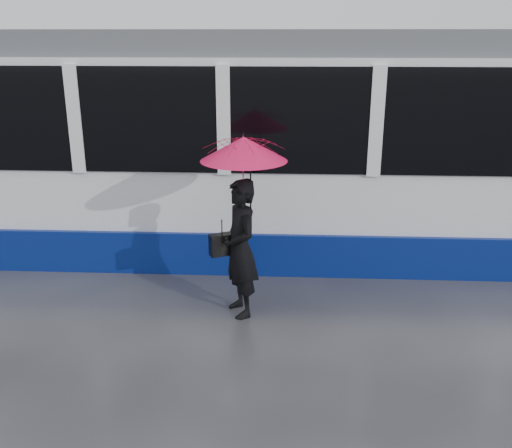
{
  "coord_description": "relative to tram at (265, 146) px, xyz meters",
  "views": [
    {
      "loc": [
        1.03,
        -6.25,
        3.31
      ],
      "look_at": [
        0.68,
        0.3,
        1.1
      ],
      "focal_mm": 40.0,
      "sensor_mm": 36.0,
      "label": 1
    }
  ],
  "objects": [
    {
      "name": "handbag",
      "position": [
        -0.42,
        -2.38,
        -0.74
      ],
      "size": [
        0.33,
        0.25,
        0.44
      ],
      "rotation": [
        0.0,
        0.0,
        0.43
      ],
      "color": "black",
      "rests_on": "ground"
    },
    {
      "name": "rails",
      "position": [
        -0.7,
        -0.0,
        -1.63
      ],
      "size": [
        34.0,
        1.51,
        0.02
      ],
      "color": "#3F3D38",
      "rests_on": "ground"
    },
    {
      "name": "tram",
      "position": [
        0.0,
        0.0,
        0.0
      ],
      "size": [
        26.0,
        2.56,
        3.35
      ],
      "color": "white",
      "rests_on": "ground"
    },
    {
      "name": "ground",
      "position": [
        -0.7,
        -2.5,
        -1.64
      ],
      "size": [
        90.0,
        90.0,
        0.0
      ],
      "primitive_type": "plane",
      "color": "#27272B",
      "rests_on": "ground"
    },
    {
      "name": "woman",
      "position": [
        -0.2,
        -2.4,
        -0.79
      ],
      "size": [
        0.63,
        0.74,
        1.7
      ],
      "primitive_type": "imported",
      "rotation": [
        0.0,
        0.0,
        -1.14
      ],
      "color": "black",
      "rests_on": "ground"
    },
    {
      "name": "umbrella",
      "position": [
        -0.15,
        -2.4,
        0.23
      ],
      "size": [
        1.33,
        1.33,
        1.15
      ],
      "rotation": [
        0.0,
        0.0,
        0.43
      ],
      "color": "#DA1278",
      "rests_on": "ground"
    }
  ]
}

